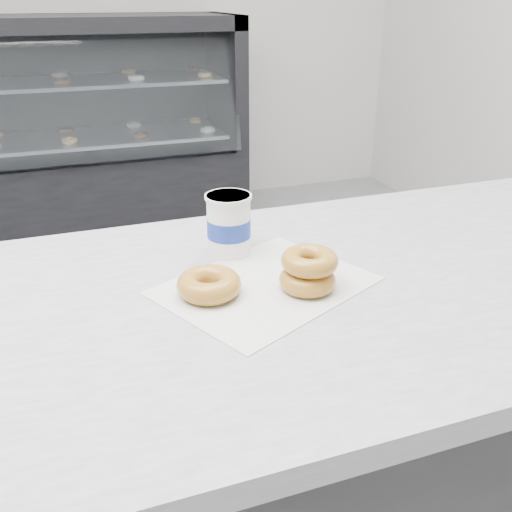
{
  "coord_description": "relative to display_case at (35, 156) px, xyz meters",
  "views": [
    {
      "loc": [
        0.11,
        -1.39,
        1.36
      ],
      "look_at": [
        0.41,
        -0.56,
        0.95
      ],
      "focal_mm": 40.0,
      "sensor_mm": 36.0,
      "label": 1
    }
  ],
  "objects": [
    {
      "name": "wax_paper",
      "position": [
        0.42,
        -2.7,
        0.41
      ],
      "size": [
        0.42,
        0.38,
        0.0
      ],
      "primitive_type": "cube",
      "rotation": [
        0.0,
        0.0,
        0.44
      ],
      "color": "silver",
      "rests_on": "counter"
    },
    {
      "name": "ground",
      "position": [
        0.0,
        -2.12,
        -0.49
      ],
      "size": [
        5.0,
        5.0,
        0.0
      ],
      "primitive_type": "plane",
      "color": "gray",
      "rests_on": "ground"
    },
    {
      "name": "coffee_cup",
      "position": [
        0.4,
        -2.55,
        0.47
      ],
      "size": [
        0.11,
        0.11,
        0.12
      ],
      "rotation": [
        0.0,
        0.0,
        -0.43
      ],
      "color": "white",
      "rests_on": "counter"
    },
    {
      "name": "donut_single",
      "position": [
        0.32,
        -2.7,
        0.43
      ],
      "size": [
        0.13,
        0.13,
        0.04
      ],
      "primitive_type": "torus",
      "rotation": [
        0.0,
        0.0,
        -0.23
      ],
      "color": "#B37331",
      "rests_on": "wax_paper"
    },
    {
      "name": "donut_stack",
      "position": [
        0.48,
        -2.74,
        0.44
      ],
      "size": [
        0.13,
        0.13,
        0.07
      ],
      "color": "#B37331",
      "rests_on": "wax_paper"
    },
    {
      "name": "display_case",
      "position": [
        0.0,
        0.0,
        0.0
      ],
      "size": [
        2.4,
        0.74,
        1.25
      ],
      "color": "black",
      "rests_on": "ground"
    }
  ]
}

